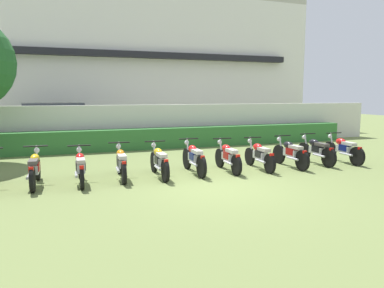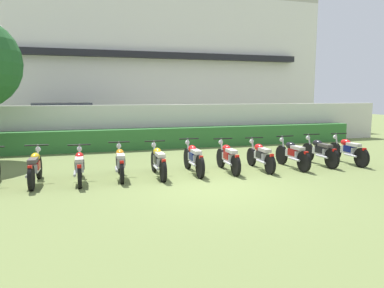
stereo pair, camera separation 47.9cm
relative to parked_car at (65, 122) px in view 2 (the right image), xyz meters
name	(u,v)px [view 2 (the right image)]	position (x,y,z in m)	size (l,w,h in m)	color
ground	(215,187)	(3.82, -10.52, -0.94)	(60.00, 60.00, 0.00)	olive
building	(127,64)	(3.82, 5.92, 3.37)	(24.68, 6.50, 8.60)	white
compound_wall	(154,126)	(3.82, -2.92, -0.02)	(23.44, 0.30, 1.84)	silver
hedge_row	(158,138)	(3.82, -3.62, -0.50)	(18.75, 0.70, 0.86)	#337033
parked_car	(65,122)	(0.00, 0.00, 0.00)	(4.67, 2.47, 1.89)	navy
motorcycle_in_row_1	(35,167)	(-0.46, -8.89, -0.49)	(0.60, 1.92, 0.96)	black
motorcycle_in_row_2	(80,166)	(0.63, -8.99, -0.50)	(0.60, 1.89, 0.94)	black
motorcycle_in_row_3	(120,162)	(1.69, -8.82, -0.49)	(0.60, 1.93, 0.95)	black
motorcycle_in_row_4	(158,161)	(2.73, -8.95, -0.49)	(0.60, 1.94, 0.96)	black
motorcycle_in_row_5	(193,158)	(3.79, -8.83, -0.48)	(0.60, 1.97, 0.98)	black
motorcycle_in_row_6	(228,157)	(4.84, -8.91, -0.49)	(0.60, 1.87, 0.96)	black
motorcycle_in_row_7	(260,155)	(5.89, -8.95, -0.50)	(0.60, 1.90, 0.95)	black
motorcycle_in_row_8	(292,154)	(6.98, -8.99, -0.48)	(0.60, 1.89, 0.97)	black
motorcycle_in_row_9	(320,151)	(8.09, -8.83, -0.48)	(0.60, 1.91, 0.98)	black
motorcycle_in_row_10	(348,150)	(9.13, -8.90, -0.48)	(0.60, 1.97, 0.97)	black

